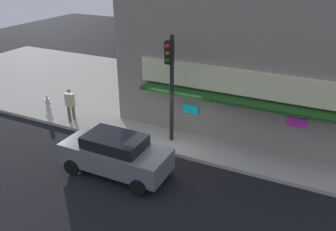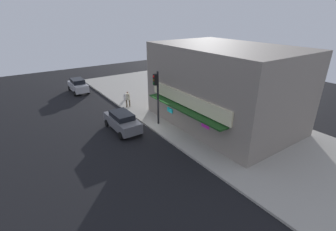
% 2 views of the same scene
% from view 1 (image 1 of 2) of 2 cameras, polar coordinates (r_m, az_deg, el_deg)
% --- Properties ---
extents(ground_plane, '(60.22, 60.22, 0.00)m').
position_cam_1_polar(ground_plane, '(15.37, -0.87, -6.28)').
color(ground_plane, black).
extents(sidewalk, '(40.14, 11.50, 0.16)m').
position_cam_1_polar(sidewalk, '(20.07, 6.51, 1.64)').
color(sidewalk, '#A39E93').
rests_on(sidewalk, ground_plane).
extents(corner_building, '(12.66, 9.15, 6.94)m').
position_cam_1_polar(corner_building, '(18.64, 15.77, 10.57)').
color(corner_building, gray).
rests_on(corner_building, sidewalk).
extents(traffic_light, '(0.32, 0.58, 4.85)m').
position_cam_1_polar(traffic_light, '(14.79, 0.45, 6.46)').
color(traffic_light, black).
rests_on(traffic_light, sidewalk).
extents(fire_hydrant, '(0.48, 0.24, 0.74)m').
position_cam_1_polar(fire_hydrant, '(20.38, -19.20, 2.06)').
color(fire_hydrant, '#B2B2B7').
rests_on(fire_hydrant, sidewalk).
extents(trash_can, '(0.51, 0.51, 0.84)m').
position_cam_1_polar(trash_can, '(15.90, 18.18, -4.10)').
color(trash_can, '#2D2D2D').
rests_on(trash_can, sidewalk).
extents(pedestrian, '(0.61, 0.53, 1.73)m').
position_cam_1_polar(pedestrian, '(18.27, -15.77, 1.96)').
color(pedestrian, brown).
rests_on(pedestrian, sidewalk).
extents(parked_car_grey, '(4.35, 1.98, 1.65)m').
position_cam_1_polar(parked_car_grey, '(13.85, -8.60, -6.24)').
color(parked_car_grey, slate).
rests_on(parked_car_grey, ground_plane).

